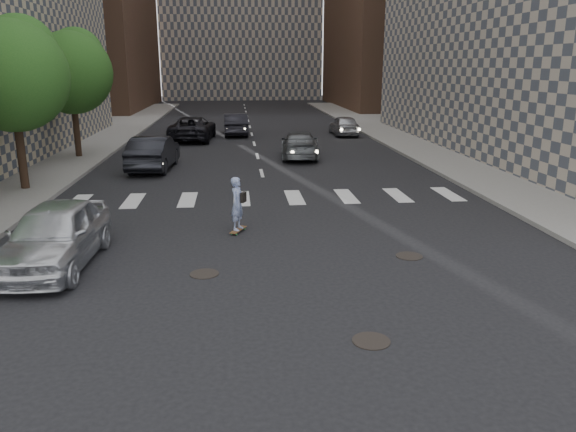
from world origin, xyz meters
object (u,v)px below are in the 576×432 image
skateboarder (238,204)px  silver_sedan (55,235)px  tree_b (14,71)px  tree_c (72,69)px  traffic_car_b (300,145)px  traffic_car_d (344,125)px  traffic_car_c (193,128)px  traffic_car_e (236,124)px  traffic_car_a (154,153)px

skateboarder → silver_sedan: (-4.54, -2.46, -0.08)m
tree_b → skateboarder: 11.20m
tree_c → tree_b: bearing=-90.0°
skateboarder → traffic_car_b: 13.99m
tree_b → tree_c: same height
traffic_car_b → traffic_car_d: 10.48m
tree_c → traffic_car_c: (5.49, 6.86, -3.86)m
tree_b → tree_c: size_ratio=1.00×
traffic_car_e → traffic_car_a: bearing=71.8°
silver_sedan → tree_b: bearing=115.2°
traffic_car_c → traffic_car_d: 10.62m
traffic_car_b → tree_b: bearing=36.0°
tree_c → silver_sedan: tree_c is taller
traffic_car_d → traffic_car_e: traffic_car_e is taller
traffic_car_b → traffic_car_c: (-6.21, 7.80, 0.09)m
silver_sedan → traffic_car_c: silver_sedan is taller
tree_b → traffic_car_d: bearing=46.2°
tree_b → skateboarder: tree_b is taller
traffic_car_d → traffic_car_a: bearing=47.2°
silver_sedan → traffic_car_a: traffic_car_a is taller
skateboarder → tree_c: bearing=144.1°
traffic_car_c → traffic_car_e: (2.84, 2.54, -0.02)m
skateboarder → traffic_car_c: size_ratio=0.30×
tree_c → traffic_car_b: tree_c is taller
silver_sedan → traffic_car_a: bearing=89.8°
skateboarder → traffic_car_d: bearing=96.0°
traffic_car_d → traffic_car_e: 7.67m
tree_b → traffic_car_b: bearing=31.1°
traffic_car_a → traffic_car_b: bearing=-155.4°
traffic_car_c → silver_sedan: bearing=90.1°
traffic_car_a → traffic_car_d: (11.58, 12.34, -0.10)m
silver_sedan → traffic_car_b: size_ratio=0.98×
tree_b → traffic_car_b: 14.22m
skateboarder → traffic_car_e: (0.02, 23.91, -0.12)m
tree_b → tree_c: 8.00m
traffic_car_a → traffic_car_c: (1.11, 10.56, -0.02)m
silver_sedan → traffic_car_a: size_ratio=0.96×
traffic_car_a → traffic_car_b: 7.82m
silver_sedan → traffic_car_d: silver_sedan is taller
tree_b → traffic_car_a: tree_b is taller
silver_sedan → traffic_car_b: silver_sedan is taller
tree_c → silver_sedan: 17.81m
tree_b → traffic_car_d: (15.95, 16.64, -3.94)m
tree_c → skateboarder: bearing=-60.2°
tree_c → traffic_car_d: (15.95, 8.64, -3.94)m
traffic_car_b → traffic_car_d: bearing=-109.1°
silver_sedan → traffic_car_b: bearing=66.1°
traffic_car_c → traffic_car_b: bearing=132.7°
traffic_car_c → traffic_car_a: bearing=88.2°
traffic_car_e → traffic_car_b: bearing=106.7°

